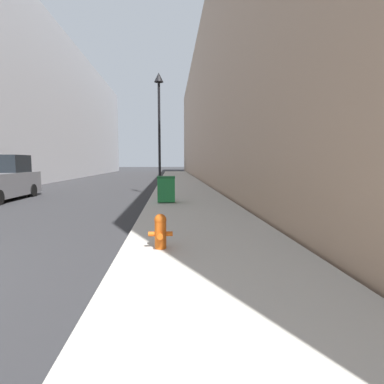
% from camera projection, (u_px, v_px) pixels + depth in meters
% --- Properties ---
extents(sidewalk_right, '(3.49, 60.00, 0.15)m').
position_uv_depth(sidewalk_right, '(182.00, 186.00, 21.45)').
color(sidewalk_right, '#B7B2A8').
rests_on(sidewalk_right, ground).
extents(building_right_stone, '(12.00, 60.00, 13.97)m').
position_uv_depth(building_right_stone, '(259.00, 108.00, 29.24)').
color(building_right_stone, '#9E7F66').
rests_on(building_right_stone, ground).
extents(fire_hydrant, '(0.46, 0.34, 0.66)m').
position_uv_depth(fire_hydrant, '(160.00, 230.00, 5.61)').
color(fire_hydrant, '#D15614').
rests_on(fire_hydrant, sidewalk_right).
extents(trash_bin, '(0.71, 0.58, 1.06)m').
position_uv_depth(trash_bin, '(166.00, 189.00, 11.97)').
color(trash_bin, '#1E7538').
rests_on(trash_bin, sidewalk_right).
extents(lamppost, '(0.45, 0.45, 5.97)m').
position_uv_depth(lamppost, '(159.00, 113.00, 14.78)').
color(lamppost, black).
rests_on(lamppost, sidewalk_right).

